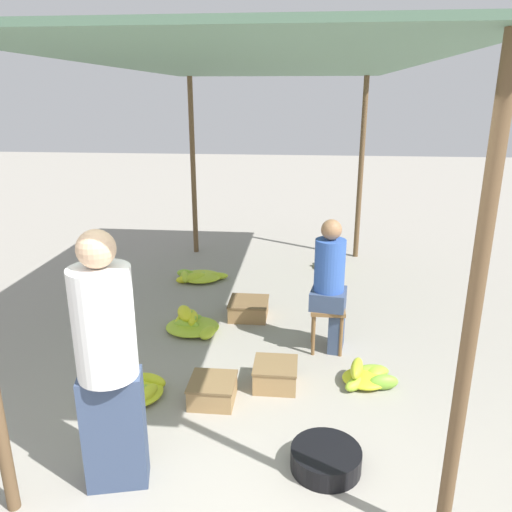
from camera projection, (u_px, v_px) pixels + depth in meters
canopy_post_front_right at (471, 328)px, 2.50m from camera, size 0.08×0.08×2.77m
canopy_post_back_left at (193, 168)px, 7.92m from camera, size 0.08×0.08×2.77m
canopy_post_back_right at (361, 171)px, 7.67m from camera, size 0.08×0.08×2.77m
canopy_tarp at (260, 63)px, 4.77m from camera, size 3.03×5.86×0.04m
vendor_foreground at (108, 361)px, 3.10m from camera, size 0.45×0.45×1.76m
stool at (327, 316)px, 5.03m from camera, size 0.34×0.34×0.47m
vendor_seated at (331, 283)px, 4.93m from camera, size 0.39×0.39×1.37m
basin_black at (326, 459)px, 3.48m from camera, size 0.49×0.49×0.15m
banana_pile_left_0 at (198, 277)px, 7.02m from camera, size 0.76×0.53×0.15m
banana_pile_left_1 at (192, 323)px, 5.52m from camera, size 0.60×0.58×0.26m
banana_pile_left_2 at (132, 390)px, 4.31m from camera, size 0.60×0.52×0.20m
banana_pile_right_0 at (367, 376)px, 4.51m from camera, size 0.52×0.45×0.22m
banana_pile_right_1 at (329, 263)px, 7.53m from camera, size 0.44×0.45×0.26m
crate_near at (249, 309)px, 5.86m from camera, size 0.45×0.45×0.20m
crate_mid at (275, 374)px, 4.46m from camera, size 0.39×0.39×0.22m
crate_far at (213, 391)px, 4.24m from camera, size 0.39×0.39×0.20m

